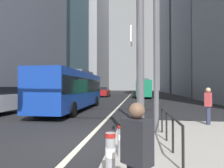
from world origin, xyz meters
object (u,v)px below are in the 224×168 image
(pedestrian_walking, at_px, (137,157))
(pedestrian_far, at_px, (208,104))
(city_bus_red_receding, at_px, (143,88))
(car_receding_near, at_px, (140,90))
(bollard_left, at_px, (110,155))
(bollard_right, at_px, (121,139))
(car_oncoming_mid, at_px, (104,92))
(traffic_signal_gantry, at_px, (77,15))
(street_lamp_post, at_px, (156,2))
(city_bus_blue_oncoming, at_px, (73,88))

(pedestrian_walking, distance_m, pedestrian_far, 7.77)
(city_bus_red_receding, bearing_deg, pedestrian_far, -84.94)
(car_receding_near, relative_size, pedestrian_far, 2.60)
(bollard_left, relative_size, bollard_right, 1.16)
(car_oncoming_mid, distance_m, traffic_signal_gantry, 31.48)
(street_lamp_post, xyz_separation_m, pedestrian_walking, (-0.74, -5.07, -4.27))
(bollard_right, bearing_deg, bollard_left, -93.39)
(traffic_signal_gantry, bearing_deg, city_bus_blue_oncoming, 110.07)
(car_oncoming_mid, bearing_deg, city_bus_red_receding, -4.26)
(city_bus_blue_oncoming, height_order, pedestrian_far, city_bus_blue_oncoming)
(street_lamp_post, xyz_separation_m, pedestrian_far, (2.60, 1.94, -4.15))
(car_receding_near, bearing_deg, city_bus_red_receding, -89.38)
(traffic_signal_gantry, height_order, bollard_left, traffic_signal_gantry)
(car_oncoming_mid, bearing_deg, bollard_left, -79.62)
(bollard_left, bearing_deg, pedestrian_far, 57.72)
(traffic_signal_gantry, distance_m, pedestrian_walking, 4.61)
(pedestrian_far, bearing_deg, traffic_signal_gantry, -141.53)
(car_receding_near, xyz_separation_m, street_lamp_post, (-0.06, -48.15, 4.29))
(bollard_right, bearing_deg, car_receding_near, 88.65)
(car_receding_near, xyz_separation_m, pedestrian_far, (2.55, -46.21, 0.14))
(traffic_signal_gantry, distance_m, bollard_right, 3.80)
(traffic_signal_gantry, bearing_deg, pedestrian_walking, -58.62)
(traffic_signal_gantry, relative_size, pedestrian_walking, 3.81)
(pedestrian_walking, bearing_deg, traffic_signal_gantry, 121.38)
(city_bus_blue_oncoming, xyz_separation_m, pedestrian_far, (8.67, -5.61, -0.71))
(bollard_right, xyz_separation_m, pedestrian_walking, (0.41, -2.32, 0.41))
(car_receding_near, height_order, traffic_signal_gantry, traffic_signal_gantry)
(pedestrian_walking, bearing_deg, car_oncoming_mid, 100.89)
(traffic_signal_gantry, bearing_deg, car_oncoming_mid, 98.69)
(city_bus_red_receding, distance_m, traffic_signal_gantry, 30.62)
(street_lamp_post, xyz_separation_m, bollard_left, (-1.22, -4.12, -4.62))
(city_bus_red_receding, xyz_separation_m, bollard_right, (-1.42, -31.02, -1.24))
(city_bus_blue_oncoming, height_order, car_receding_near, city_bus_blue_oncoming)
(car_receding_near, bearing_deg, street_lamp_post, -90.07)
(city_bus_blue_oncoming, distance_m, pedestrian_walking, 13.73)
(car_oncoming_mid, xyz_separation_m, bollard_right, (6.11, -31.58, -0.39))
(city_bus_red_receding, height_order, traffic_signal_gantry, traffic_signal_gantry)
(car_receding_near, bearing_deg, bollard_right, -91.35)
(city_bus_red_receding, xyz_separation_m, pedestrian_far, (2.33, -26.33, -0.71))
(street_lamp_post, height_order, bollard_left, street_lamp_post)
(car_receding_near, distance_m, street_lamp_post, 48.34)
(city_bus_blue_oncoming, relative_size, street_lamp_post, 1.38)
(city_bus_red_receding, relative_size, pedestrian_walking, 7.37)
(pedestrian_far, bearing_deg, street_lamp_post, -143.34)
(city_bus_blue_oncoming, height_order, car_oncoming_mid, city_bus_blue_oncoming)
(car_oncoming_mid, xyz_separation_m, bollard_left, (6.03, -32.95, -0.32))
(city_bus_red_receding, height_order, bollard_right, city_bus_red_receding)
(city_bus_red_receding, relative_size, street_lamp_post, 1.45)
(bollard_right, bearing_deg, pedestrian_walking, -80.04)
(traffic_signal_gantry, bearing_deg, pedestrian_far, 38.47)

